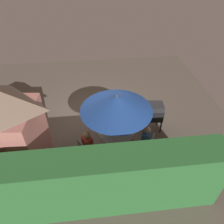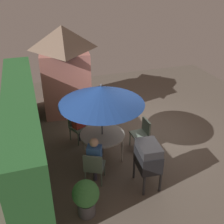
{
  "view_description": "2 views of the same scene",
  "coord_description": "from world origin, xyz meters",
  "px_view_note": "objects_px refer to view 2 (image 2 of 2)",
  "views": [
    {
      "loc": [
        0.05,
        6.44,
        5.72
      ],
      "look_at": [
        -0.6,
        0.83,
        1.04
      ],
      "focal_mm": 33.74,
      "sensor_mm": 36.0,
      "label": 1
    },
    {
      "loc": [
        -6.66,
        3.16,
        4.81
      ],
      "look_at": [
        -0.17,
        1.05,
        1.09
      ],
      "focal_mm": 43.44,
      "sensor_mm": 36.0,
      "label": 2
    }
  ],
  "objects_px": {
    "garden_shed": "(65,68)",
    "bbq_grill": "(148,157)",
    "patio_umbrella": "(102,95)",
    "potted_plant_by_shed": "(86,196)",
    "person_in_red": "(78,118)",
    "chair_toward_hedge": "(142,132)",
    "chair_near_shed": "(77,125)",
    "chair_far_side": "(94,166)",
    "patio_table": "(102,136)",
    "person_in_blue": "(94,155)"
  },
  "relations": [
    {
      "from": "garden_shed",
      "to": "chair_near_shed",
      "type": "distance_m",
      "value": 2.47
    },
    {
      "from": "chair_near_shed",
      "to": "chair_far_side",
      "type": "height_order",
      "value": "same"
    },
    {
      "from": "person_in_red",
      "to": "person_in_blue",
      "type": "height_order",
      "value": "same"
    },
    {
      "from": "garden_shed",
      "to": "person_in_red",
      "type": "height_order",
      "value": "garden_shed"
    },
    {
      "from": "bbq_grill",
      "to": "chair_far_side",
      "type": "bearing_deg",
      "value": 69.09
    },
    {
      "from": "patio_umbrella",
      "to": "person_in_red",
      "type": "xyz_separation_m",
      "value": [
        0.95,
        0.46,
        -1.12
      ]
    },
    {
      "from": "chair_near_shed",
      "to": "potted_plant_by_shed",
      "type": "distance_m",
      "value": 2.94
    },
    {
      "from": "chair_near_shed",
      "to": "person_in_blue",
      "type": "height_order",
      "value": "person_in_blue"
    },
    {
      "from": "patio_table",
      "to": "bbq_grill",
      "type": "xyz_separation_m",
      "value": [
        -1.45,
        -0.7,
        0.18
      ]
    },
    {
      "from": "chair_near_shed",
      "to": "chair_toward_hedge",
      "type": "height_order",
      "value": "same"
    },
    {
      "from": "garden_shed",
      "to": "person_in_red",
      "type": "relative_size",
      "value": 2.43
    },
    {
      "from": "garden_shed",
      "to": "bbq_grill",
      "type": "bearing_deg",
      "value": -166.54
    },
    {
      "from": "potted_plant_by_shed",
      "to": "bbq_grill",
      "type": "bearing_deg",
      "value": -74.93
    },
    {
      "from": "bbq_grill",
      "to": "person_in_blue",
      "type": "height_order",
      "value": "person_in_blue"
    },
    {
      "from": "chair_far_side",
      "to": "chair_toward_hedge",
      "type": "distance_m",
      "value": 2.01
    },
    {
      "from": "patio_table",
      "to": "chair_near_shed",
      "type": "relative_size",
      "value": 1.37
    },
    {
      "from": "chair_far_side",
      "to": "potted_plant_by_shed",
      "type": "height_order",
      "value": "chair_far_side"
    },
    {
      "from": "patio_umbrella",
      "to": "potted_plant_by_shed",
      "type": "height_order",
      "value": "patio_umbrella"
    },
    {
      "from": "potted_plant_by_shed",
      "to": "person_in_red",
      "type": "bearing_deg",
      "value": -9.0
    },
    {
      "from": "bbq_grill",
      "to": "chair_near_shed",
      "type": "distance_m",
      "value": 2.78
    },
    {
      "from": "patio_table",
      "to": "chair_far_side",
      "type": "distance_m",
      "value": 1.12
    },
    {
      "from": "chair_near_shed",
      "to": "chair_far_side",
      "type": "relative_size",
      "value": 1.0
    },
    {
      "from": "chair_near_shed",
      "to": "chair_far_side",
      "type": "xyz_separation_m",
      "value": [
        -2.02,
        -0.0,
        0.0
      ]
    },
    {
      "from": "garden_shed",
      "to": "person_in_red",
      "type": "bearing_deg",
      "value": 179.06
    },
    {
      "from": "patio_umbrella",
      "to": "person_in_red",
      "type": "distance_m",
      "value": 1.54
    },
    {
      "from": "garden_shed",
      "to": "chair_near_shed",
      "type": "xyz_separation_m",
      "value": [
        -2.24,
        0.08,
        -1.04
      ]
    },
    {
      "from": "patio_umbrella",
      "to": "person_in_red",
      "type": "height_order",
      "value": "patio_umbrella"
    },
    {
      "from": "garden_shed",
      "to": "bbq_grill",
      "type": "distance_m",
      "value": 4.9
    },
    {
      "from": "person_in_red",
      "to": "patio_umbrella",
      "type": "bearing_deg",
      "value": -154.03
    },
    {
      "from": "patio_table",
      "to": "patio_umbrella",
      "type": "relative_size",
      "value": 0.55
    },
    {
      "from": "person_in_red",
      "to": "chair_far_side",
      "type": "bearing_deg",
      "value": 178.91
    },
    {
      "from": "patio_table",
      "to": "potted_plant_by_shed",
      "type": "bearing_deg",
      "value": 154.12
    },
    {
      "from": "chair_far_side",
      "to": "chair_toward_hedge",
      "type": "relative_size",
      "value": 1.0
    },
    {
      "from": "person_in_blue",
      "to": "potted_plant_by_shed",
      "type": "bearing_deg",
      "value": 155.09
    },
    {
      "from": "chair_toward_hedge",
      "to": "person_in_red",
      "type": "xyz_separation_m",
      "value": [
        0.91,
        1.68,
        0.26
      ]
    },
    {
      "from": "patio_table",
      "to": "person_in_red",
      "type": "relative_size",
      "value": 0.98
    },
    {
      "from": "patio_umbrella",
      "to": "chair_near_shed",
      "type": "xyz_separation_m",
      "value": [
        1.03,
        0.5,
        -1.38
      ]
    },
    {
      "from": "chair_far_side",
      "to": "garden_shed",
      "type": "bearing_deg",
      "value": -1.01
    },
    {
      "from": "patio_table",
      "to": "person_in_blue",
      "type": "distance_m",
      "value": 1.03
    },
    {
      "from": "garden_shed",
      "to": "potted_plant_by_shed",
      "type": "xyz_separation_m",
      "value": [
        -5.15,
        0.49,
        -1.05
      ]
    },
    {
      "from": "chair_near_shed",
      "to": "person_in_blue",
      "type": "relative_size",
      "value": 0.71
    },
    {
      "from": "chair_near_shed",
      "to": "chair_far_side",
      "type": "distance_m",
      "value": 2.02
    },
    {
      "from": "chair_toward_hedge",
      "to": "person_in_blue",
      "type": "relative_size",
      "value": 0.71
    },
    {
      "from": "bbq_grill",
      "to": "person_in_red",
      "type": "height_order",
      "value": "person_in_red"
    },
    {
      "from": "garden_shed",
      "to": "patio_umbrella",
      "type": "distance_m",
      "value": 3.31
    },
    {
      "from": "patio_table",
      "to": "potted_plant_by_shed",
      "type": "xyz_separation_m",
      "value": [
        -1.88,
        0.91,
        -0.16
      ]
    },
    {
      "from": "patio_umbrella",
      "to": "person_in_blue",
      "type": "xyz_separation_m",
      "value": [
        -0.91,
        0.46,
        -1.12
      ]
    },
    {
      "from": "patio_umbrella",
      "to": "patio_table",
      "type": "bearing_deg",
      "value": 63.43
    },
    {
      "from": "bbq_grill",
      "to": "chair_far_side",
      "type": "height_order",
      "value": "bbq_grill"
    },
    {
      "from": "chair_near_shed",
      "to": "chair_toward_hedge",
      "type": "bearing_deg",
      "value": -119.82
    }
  ]
}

